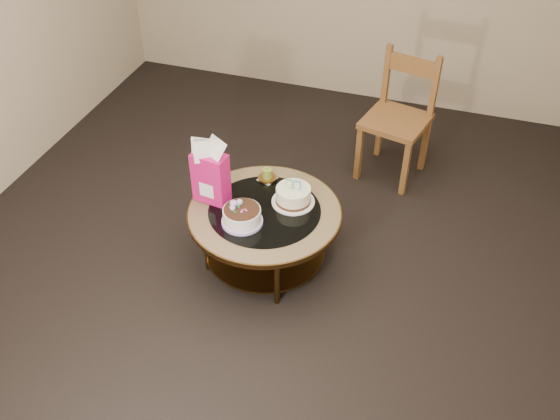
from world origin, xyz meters
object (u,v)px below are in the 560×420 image
(coffee_table, at_px, (265,219))
(cream_cake, at_px, (293,196))
(decorated_cake, at_px, (242,216))
(gift_bag, at_px, (210,172))
(dining_chair, at_px, (398,117))

(coffee_table, distance_m, cream_cake, 0.25)
(coffee_table, bearing_deg, cream_cake, 41.02)
(coffee_table, xyz_separation_m, cream_cake, (0.15, 0.13, 0.14))
(decorated_cake, relative_size, gift_bag, 0.58)
(cream_cake, xyz_separation_m, dining_chair, (0.49, 1.20, -0.00))
(gift_bag, bearing_deg, dining_chair, 61.08)
(coffee_table, distance_m, decorated_cake, 0.23)
(gift_bag, height_order, dining_chair, dining_chair)
(decorated_cake, distance_m, dining_chair, 1.67)
(coffee_table, xyz_separation_m, dining_chair, (0.64, 1.34, 0.13))
(decorated_cake, bearing_deg, coffee_table, 59.97)
(cream_cake, relative_size, gift_bag, 0.63)
(cream_cake, distance_m, gift_bag, 0.57)
(cream_cake, height_order, dining_chair, dining_chair)
(gift_bag, bearing_deg, coffee_table, 8.03)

